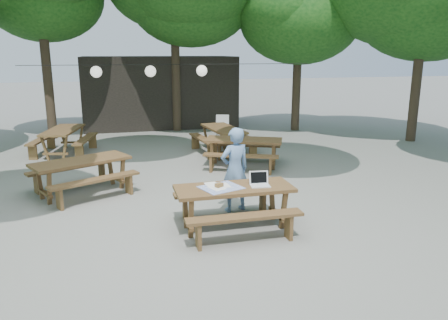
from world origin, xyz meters
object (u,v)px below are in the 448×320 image
(picnic_table_nw, at_px, (82,176))
(woman, at_px, (235,170))
(main_picnic_table, at_px, (234,207))
(plastic_chair, at_px, (222,134))

(picnic_table_nw, bearing_deg, woman, -58.23)
(main_picnic_table, xyz_separation_m, woman, (0.25, 0.85, 0.42))
(picnic_table_nw, relative_size, plastic_chair, 2.67)
(main_picnic_table, distance_m, plastic_chair, 7.49)
(picnic_table_nw, bearing_deg, plastic_chair, 21.10)
(main_picnic_table, height_order, plastic_chair, plastic_chair)
(main_picnic_table, distance_m, picnic_table_nw, 3.73)
(main_picnic_table, bearing_deg, picnic_table_nw, 135.26)
(picnic_table_nw, height_order, plastic_chair, plastic_chair)
(plastic_chair, bearing_deg, picnic_table_nw, -111.57)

